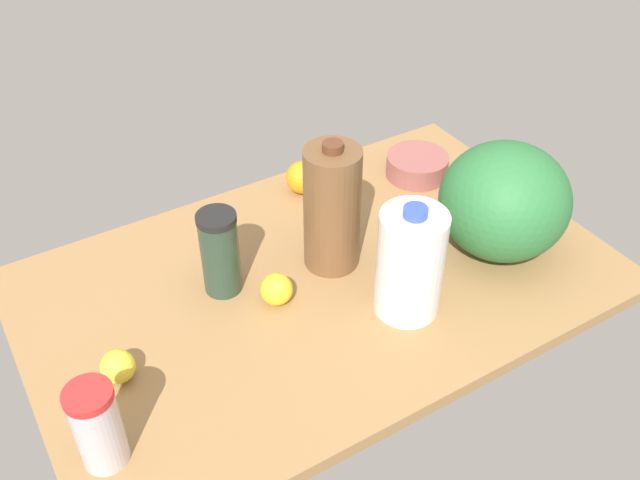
# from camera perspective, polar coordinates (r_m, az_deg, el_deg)

# --- Properties ---
(countertop) EXTENTS (1.20, 0.76, 0.03)m
(countertop) POSITION_cam_1_polar(r_m,az_deg,el_deg) (1.50, 0.00, -3.40)
(countertop) COLOR #9B7144
(countertop) RESTS_ON ground
(chocolate_milk_jug) EXTENTS (0.12, 0.12, 0.29)m
(chocolate_milk_jug) POSITION_cam_1_polar(r_m,az_deg,el_deg) (1.44, 0.96, 2.54)
(chocolate_milk_jug) COLOR brown
(chocolate_milk_jug) RESTS_ON countertop
(milk_jug) EXTENTS (0.13, 0.13, 0.24)m
(milk_jug) POSITION_cam_1_polar(r_m,az_deg,el_deg) (1.36, 7.22, -1.84)
(milk_jug) COLOR white
(milk_jug) RESTS_ON countertop
(mixing_bowl) EXTENTS (0.15, 0.15, 0.05)m
(mixing_bowl) POSITION_cam_1_polar(r_m,az_deg,el_deg) (1.79, 7.77, 5.93)
(mixing_bowl) COLOR #9D5651
(mixing_bowl) RESTS_ON countertop
(tumbler_cup) EXTENTS (0.08, 0.08, 0.16)m
(tumbler_cup) POSITION_cam_1_polar(r_m,az_deg,el_deg) (1.19, -17.38, -14.02)
(tumbler_cup) COLOR silver
(tumbler_cup) RESTS_ON countertop
(watermelon) EXTENTS (0.27, 0.27, 0.25)m
(watermelon) POSITION_cam_1_polar(r_m,az_deg,el_deg) (1.54, 14.52, 3.04)
(watermelon) COLOR #2C7139
(watermelon) RESTS_ON countertop
(shaker_bottle) EXTENTS (0.08, 0.08, 0.19)m
(shaker_bottle) POSITION_cam_1_polar(r_m,az_deg,el_deg) (1.42, -8.01, -1.00)
(shaker_bottle) COLOR #293F31
(shaker_bottle) RESTS_ON countertop
(lemon_loose) EXTENTS (0.07, 0.07, 0.07)m
(lemon_loose) POSITION_cam_1_polar(r_m,az_deg,el_deg) (1.42, -3.50, -3.96)
(lemon_loose) COLOR yellow
(lemon_loose) RESTS_ON countertop
(lemon_near_front) EXTENTS (0.06, 0.06, 0.06)m
(lemon_near_front) POSITION_cam_1_polar(r_m,az_deg,el_deg) (1.33, -15.88, -9.71)
(lemon_near_front) COLOR yellow
(lemon_near_front) RESTS_ON countertop
(orange_beside_bowl) EXTENTS (0.08, 0.08, 0.08)m
(orange_beside_bowl) POSITION_cam_1_polar(r_m,az_deg,el_deg) (1.71, -1.42, 5.03)
(orange_beside_bowl) COLOR orange
(orange_beside_bowl) RESTS_ON countertop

